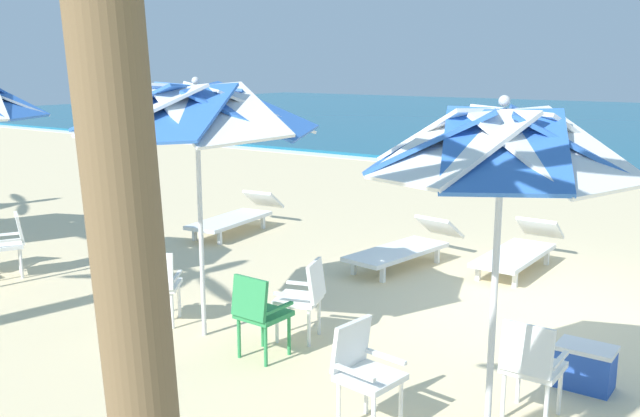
# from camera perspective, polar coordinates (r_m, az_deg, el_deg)

# --- Properties ---
(ground_plane) EXTENTS (80.00, 80.00, 0.00)m
(ground_plane) POSITION_cam_1_polar(r_m,az_deg,el_deg) (8.74, 17.11, -8.00)
(ground_plane) COLOR beige
(beach_umbrella_0) EXTENTS (1.99, 1.99, 2.66)m
(beach_umbrella_0) POSITION_cam_1_polar(r_m,az_deg,el_deg) (5.01, 14.61, 4.89)
(beach_umbrella_0) COLOR silver
(beach_umbrella_0) RESTS_ON ground
(plastic_chair_0) EXTENTS (0.44, 0.47, 0.87)m
(plastic_chair_0) POSITION_cam_1_polar(r_m,az_deg,el_deg) (6.03, 16.82, -12.00)
(plastic_chair_0) COLOR white
(plastic_chair_0) RESTS_ON ground
(plastic_chair_1) EXTENTS (0.52, 0.49, 0.87)m
(plastic_chair_1) POSITION_cam_1_polar(r_m,az_deg,el_deg) (5.72, 3.57, -12.86)
(plastic_chair_1) COLOR white
(plastic_chair_1) RESTS_ON ground
(beach_umbrella_1) EXTENTS (2.51, 2.51, 2.74)m
(beach_umbrella_1) POSITION_cam_1_polar(r_m,az_deg,el_deg) (7.24, -10.02, 7.76)
(beach_umbrella_1) COLOR silver
(beach_umbrella_1) RESTS_ON ground
(plastic_chair_2) EXTENTS (0.58, 0.55, 0.87)m
(plastic_chair_2) POSITION_cam_1_polar(r_m,az_deg,el_deg) (7.39, -1.29, -7.03)
(plastic_chair_2) COLOR white
(plastic_chair_2) RESTS_ON ground
(plastic_chair_3) EXTENTS (0.46, 0.48, 0.87)m
(plastic_chair_3) POSITION_cam_1_polar(r_m,az_deg,el_deg) (6.95, -4.99, -8.31)
(plastic_chair_3) COLOR #2D8C4C
(plastic_chair_3) RESTS_ON ground
(plastic_chair_4) EXTENTS (0.62, 0.63, 0.87)m
(plastic_chair_4) POSITION_cam_1_polar(r_m,az_deg,el_deg) (7.99, -13.10, -5.89)
(plastic_chair_4) COLOR white
(plastic_chair_4) RESTS_ON ground
(plastic_chair_5) EXTENTS (0.60, 0.62, 0.87)m
(plastic_chair_5) POSITION_cam_1_polar(r_m,az_deg,el_deg) (10.45, -23.94, -2.43)
(plastic_chair_5) COLOR white
(plastic_chair_5) RESTS_ON ground
(sun_lounger_1) EXTENTS (0.66, 2.15, 0.62)m
(sun_lounger_1) POSITION_cam_1_polar(r_m,az_deg,el_deg) (10.33, 15.96, -3.25)
(sun_lounger_1) COLOR white
(sun_lounger_1) RESTS_ON ground
(sun_lounger_2) EXTENTS (0.94, 2.21, 0.62)m
(sun_lounger_2) POSITION_cam_1_polar(r_m,az_deg,el_deg) (10.17, 6.99, -3.11)
(sun_lounger_2) COLOR white
(sun_lounger_2) RESTS_ON ground
(sun_lounger_3) EXTENTS (0.86, 2.20, 0.62)m
(sun_lounger_3) POSITION_cam_1_polar(r_m,az_deg,el_deg) (12.19, -6.80, -0.62)
(sun_lounger_3) COLOR white
(sun_lounger_3) RESTS_ON ground
(palm_tree_2) EXTENTS (2.73, 2.82, 4.31)m
(palm_tree_2) POSITION_cam_1_polar(r_m,az_deg,el_deg) (2.62, -15.84, 9.51)
(palm_tree_2) COLOR brown
(palm_tree_2) RESTS_ON ground
(cooler_box) EXTENTS (0.50, 0.34, 0.40)m
(cooler_box) POSITION_cam_1_polar(r_m,az_deg,el_deg) (6.88, 20.80, -11.94)
(cooler_box) COLOR blue
(cooler_box) RESTS_ON ground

